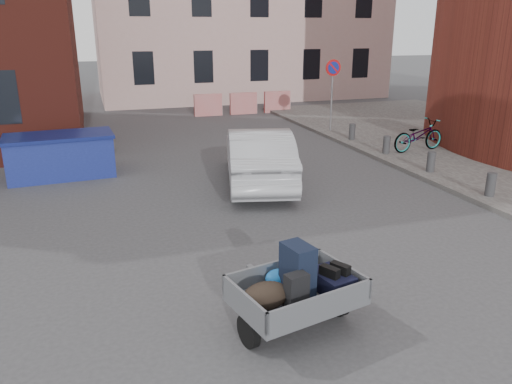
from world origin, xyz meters
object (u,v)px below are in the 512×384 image
object	(u,v)px
trailer	(296,289)
bicycle	(418,135)
dumpster	(61,155)
silver_car	(259,156)

from	to	relation	value
trailer	bicycle	bearing A→B (deg)	33.83
dumpster	silver_car	bearing A→B (deg)	-29.19
bicycle	silver_car	bearing A→B (deg)	96.74
trailer	bicycle	size ratio (longest dim) A/B	1.02
dumpster	bicycle	distance (m)	10.72
trailer	silver_car	xyz separation A→B (m)	(1.66, 6.45, 0.12)
dumpster	trailer	bearing A→B (deg)	-73.71
trailer	dumpster	size ratio (longest dim) A/B	0.68
trailer	bicycle	distance (m)	10.84
silver_car	trailer	bearing A→B (deg)	89.34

